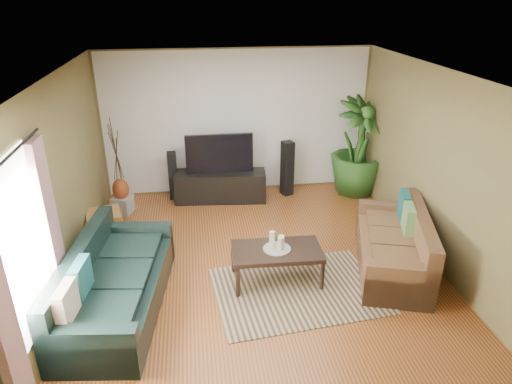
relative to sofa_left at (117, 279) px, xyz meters
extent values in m
plane|color=brown|center=(1.84, 0.74, -0.42)|extent=(5.50, 5.50, 0.00)
plane|color=white|center=(1.84, 0.74, 2.28)|extent=(5.50, 5.50, 0.00)
plane|color=brown|center=(1.84, 3.49, 0.93)|extent=(5.00, 0.00, 5.00)
plane|color=brown|center=(1.84, -2.01, 0.93)|extent=(5.00, 0.00, 5.00)
plane|color=brown|center=(-0.66, 0.74, 0.92)|extent=(0.00, 5.50, 5.50)
plane|color=brown|center=(4.34, 0.74, 0.92)|extent=(0.00, 5.50, 5.50)
plane|color=white|center=(1.84, 3.48, 0.93)|extent=(4.90, 0.00, 4.90)
plane|color=white|center=(-0.64, -0.86, 0.97)|extent=(0.00, 1.80, 1.80)
cube|color=gray|center=(-0.59, -1.61, 0.72)|extent=(0.08, 0.35, 2.20)
cube|color=gray|center=(-0.59, -0.11, 0.72)|extent=(0.08, 0.35, 2.20)
cylinder|color=black|center=(-0.59, -0.86, 1.87)|extent=(0.03, 1.90, 0.03)
cube|color=black|center=(0.00, 0.00, 0.00)|extent=(1.29, 2.44, 0.85)
cube|color=brown|center=(3.69, 0.39, 0.00)|extent=(1.40, 2.10, 0.85)
cube|color=tan|center=(2.27, 0.03, -0.42)|extent=(2.30, 1.74, 0.01)
cube|color=black|center=(2.03, 0.31, -0.18)|extent=(1.22, 0.70, 0.49)
cylinder|color=gray|center=(2.03, 0.31, 0.07)|extent=(0.37, 0.37, 0.02)
cylinder|color=beige|center=(1.97, 0.34, 0.20)|extent=(0.08, 0.08, 0.24)
cylinder|color=beige|center=(2.07, 0.27, 0.17)|extent=(0.08, 0.08, 0.18)
cylinder|color=white|center=(2.10, 0.37, 0.15)|extent=(0.08, 0.08, 0.15)
cube|color=black|center=(1.47, 3.01, -0.15)|extent=(1.70, 0.65, 0.55)
cube|color=black|center=(1.47, 3.03, 0.49)|extent=(1.22, 0.07, 0.72)
cube|color=black|center=(0.60, 3.21, 0.03)|extent=(0.17, 0.19, 0.91)
cube|color=black|center=(2.74, 3.10, 0.10)|extent=(0.25, 0.26, 1.05)
imported|color=#224D19|center=(4.09, 3.02, 0.49)|extent=(1.38, 1.38, 1.83)
cylinder|color=black|center=(4.09, 3.02, -0.29)|extent=(0.34, 0.34, 0.26)
cube|color=#969693|center=(-0.29, 2.71, -0.27)|extent=(0.39, 0.39, 0.31)
ellipsoid|color=brown|center=(-0.29, 2.71, 0.02)|extent=(0.28, 0.28, 0.40)
cube|color=olive|center=(-0.41, 1.67, -0.16)|extent=(0.60, 0.60, 0.53)
camera|label=1|loc=(1.03, -4.80, 3.22)|focal=32.00mm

